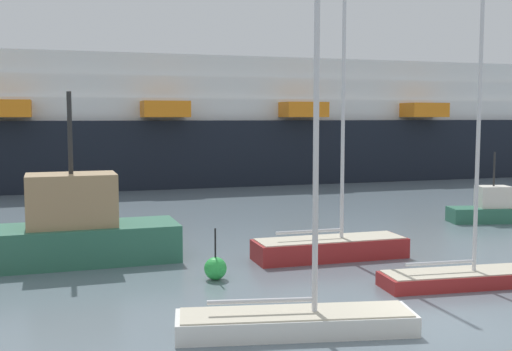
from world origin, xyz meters
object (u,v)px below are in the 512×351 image
Objects in this scene: channel_buoy_0 at (215,268)px; sailboat_4 at (296,315)px; sailboat_1 at (330,244)px; cruise_ship at (82,126)px; sailboat_3 at (462,272)px; fishing_boat_2 at (64,232)px; fishing_boat_1 at (496,210)px.

sailboat_4 is at bearing -83.51° from channel_buoy_0.
sailboat_1 is 32.83m from cruise_ship.
channel_buoy_0 is at bearing 108.03° from sailboat_4.
cruise_ship is (-10.30, 36.55, 4.30)m from sailboat_3.
sailboat_1 is 8.67m from sailboat_4.
channel_buoy_0 is 0.02× the size of cruise_ship.
sailboat_4 reaches higher than fishing_boat_2.
channel_buoy_0 is 33.72m from cruise_ship.
fishing_boat_1 reaches higher than channel_buoy_0.
cruise_ship is (-2.83, 33.32, 4.38)m from channel_buoy_0.
fishing_boat_2 is (-5.47, 9.82, 0.71)m from sailboat_4.
sailboat_4 is 0.11× the size of cruise_ship.
sailboat_3 is 1.05× the size of sailboat_4.
sailboat_3 reaches higher than fishing_boat_2.
sailboat_3 is (2.43, -4.96, -0.10)m from sailboat_1.
sailboat_4 is 39.46m from cruise_ship.
channel_buoy_0 is at bearing 162.26° from sailboat_3.
sailboat_3 is 13.77m from fishing_boat_1.
sailboat_1 is 2.28× the size of fishing_boat_1.
cruise_ship reaches higher than channel_buoy_0.
sailboat_4 is 5.75× the size of channel_buoy_0.
fishing_boat_2 is at bearing 20.88° from fishing_boat_1.
channel_buoy_0 is (-5.04, -1.72, -0.17)m from sailboat_1.
sailboat_3 is 2.03× the size of fishing_boat_1.
sailboat_1 is at bearing 36.94° from fishing_boat_1.
channel_buoy_0 is (-16.87, -6.82, -0.25)m from fishing_boat_1.
sailboat_3 reaches higher than channel_buoy_0.
sailboat_1 is 6.80× the size of channel_buoy_0.
sailboat_4 is (-6.81, -2.52, 0.02)m from sailboat_3.
sailboat_1 reaches higher than fishing_boat_1.
sailboat_4 reaches higher than fishing_boat_1.
sailboat_3 is 1.22× the size of fishing_boat_2.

